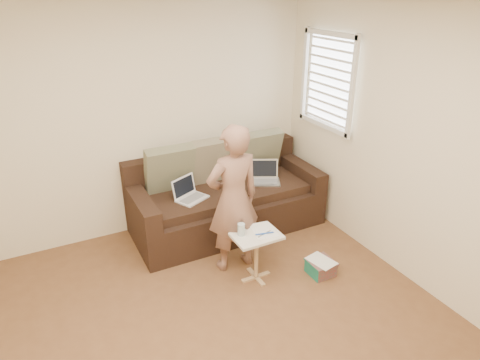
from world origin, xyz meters
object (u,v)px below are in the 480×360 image
(side_table, at_px, (256,257))
(striped_box, at_px, (321,267))
(laptop_silver, at_px, (265,183))
(person, at_px, (233,199))
(sofa, at_px, (227,195))
(drinking_glass, at_px, (241,229))
(laptop_white, at_px, (192,199))

(side_table, xyz_separation_m, striped_box, (0.61, -0.24, -0.17))
(laptop_silver, height_order, person, person)
(laptop_silver, bearing_deg, striped_box, -64.63)
(person, height_order, side_table, person)
(sofa, relative_size, drinking_glass, 18.33)
(sofa, xyz_separation_m, striped_box, (0.44, -1.27, -0.35))
(side_table, distance_m, drinking_glass, 0.34)
(laptop_silver, height_order, laptop_white, laptop_white)
(sofa, distance_m, laptop_silver, 0.49)
(sofa, xyz_separation_m, drinking_glass, (-0.31, -0.95, 0.14))
(sofa, bearing_deg, person, -110.76)
(person, relative_size, drinking_glass, 12.81)
(sofa, bearing_deg, side_table, -99.75)
(striped_box, bearing_deg, laptop_silver, 88.41)
(laptop_silver, xyz_separation_m, person, (-0.74, -0.65, 0.25))
(person, height_order, drinking_glass, person)
(side_table, bearing_deg, laptop_silver, 55.64)
(person, distance_m, side_table, 0.61)
(sofa, xyz_separation_m, laptop_white, (-0.46, -0.09, 0.10))
(person, bearing_deg, laptop_white, -74.18)
(drinking_glass, bearing_deg, sofa, 72.19)
(drinking_glass, relative_size, striped_box, 0.48)
(side_table, relative_size, striped_box, 1.98)
(sofa, relative_size, side_table, 4.39)
(striped_box, bearing_deg, laptop_white, 127.38)
(laptop_silver, distance_m, side_table, 1.17)
(laptop_silver, bearing_deg, sofa, -162.70)
(person, bearing_deg, striped_box, 141.99)
(person, bearing_deg, laptop_silver, -139.77)
(side_table, height_order, drinking_glass, drinking_glass)
(laptop_white, bearing_deg, sofa, -15.33)
(person, distance_m, drinking_glass, 0.31)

